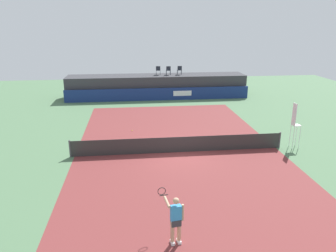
% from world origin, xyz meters
% --- Properties ---
extents(ground_plane, '(48.00, 48.00, 0.00)m').
position_xyz_m(ground_plane, '(0.00, 3.00, 0.00)').
color(ground_plane, '#4C704C').
extents(court_inner, '(12.00, 22.00, 0.00)m').
position_xyz_m(court_inner, '(0.00, 0.00, 0.00)').
color(court_inner, maroon).
rests_on(court_inner, ground).
extents(sponsor_wall, '(18.00, 0.22, 1.20)m').
position_xyz_m(sponsor_wall, '(0.01, 13.50, 0.60)').
color(sponsor_wall, navy).
rests_on(sponsor_wall, ground).
extents(spectator_platform, '(18.00, 2.80, 2.20)m').
position_xyz_m(spectator_platform, '(0.00, 15.30, 1.10)').
color(spectator_platform, '#38383D').
rests_on(spectator_platform, ground).
extents(spectator_chair_far_left, '(0.48, 0.48, 0.89)m').
position_xyz_m(spectator_chair_far_left, '(0.16, 15.47, 2.69)').
color(spectator_chair_far_left, '#1E232D').
rests_on(spectator_chair_far_left, spectator_platform).
extents(spectator_chair_left, '(0.45, 0.45, 0.89)m').
position_xyz_m(spectator_chair_left, '(1.18, 15.31, 2.69)').
color(spectator_chair_left, '#1E232D').
rests_on(spectator_chair_left, spectator_platform).
extents(spectator_chair_center, '(0.44, 0.44, 0.89)m').
position_xyz_m(spectator_chair_center, '(2.34, 15.36, 2.69)').
color(spectator_chair_center, '#1E232D').
rests_on(spectator_chair_center, spectator_platform).
extents(umpire_chair, '(0.45, 0.45, 2.76)m').
position_xyz_m(umpire_chair, '(7.03, -0.00, 1.59)').
color(umpire_chair, white).
rests_on(umpire_chair, ground).
extents(tennis_net, '(12.40, 0.02, 0.95)m').
position_xyz_m(tennis_net, '(0.00, 0.00, 0.47)').
color(tennis_net, '#2D2D2D').
rests_on(tennis_net, ground).
extents(net_post_near, '(0.10, 0.10, 1.00)m').
position_xyz_m(net_post_near, '(-6.20, 0.00, 0.50)').
color(net_post_near, '#4C4C51').
rests_on(net_post_near, ground).
extents(net_post_far, '(0.10, 0.10, 1.00)m').
position_xyz_m(net_post_far, '(6.20, 0.00, 0.50)').
color(net_post_far, '#4C4C51').
rests_on(net_post_far, ground).
extents(tennis_player, '(0.82, 1.12, 1.77)m').
position_xyz_m(tennis_player, '(-1.31, -8.16, 0.96)').
color(tennis_player, white).
rests_on(tennis_player, court_inner).
extents(tennis_ball, '(0.07, 0.07, 0.07)m').
position_xyz_m(tennis_ball, '(-2.69, 4.25, 0.04)').
color(tennis_ball, '#D8EA33').
rests_on(tennis_ball, court_inner).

